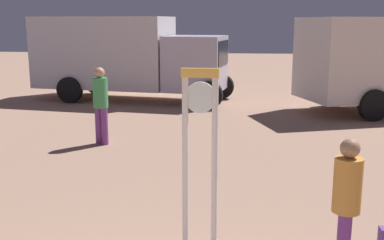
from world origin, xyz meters
name	(u,v)px	position (x,y,z in m)	size (l,w,h in m)	color
standing_clock	(200,151)	(0.57, 2.44, 1.37)	(0.41, 0.10, 2.30)	white
person_near_clock	(346,201)	(2.17, 2.33, 0.89)	(0.30, 0.30, 1.58)	#72378C
person_distant	(101,102)	(-2.15, 7.71, 0.99)	(0.34, 0.34, 1.78)	#803E8E
box_truck_far	(124,55)	(-3.15, 13.99, 1.61)	(7.26, 3.27, 2.96)	silver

